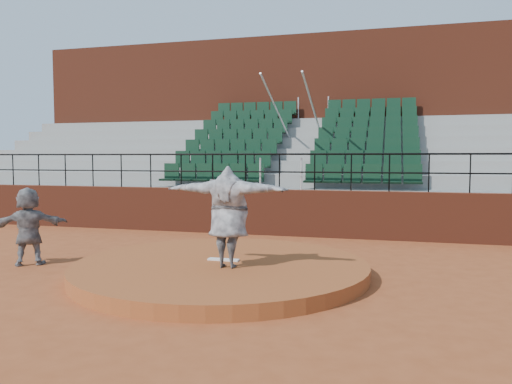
% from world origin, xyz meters
% --- Properties ---
extents(ground, '(90.00, 90.00, 0.00)m').
position_xyz_m(ground, '(0.00, 0.00, 0.00)').
color(ground, '#974722').
rests_on(ground, ground).
extents(pitchers_mound, '(5.50, 5.50, 0.25)m').
position_xyz_m(pitchers_mound, '(0.00, 0.00, 0.12)').
color(pitchers_mound, '#994A22').
rests_on(pitchers_mound, ground).
extents(pitching_rubber, '(0.60, 0.15, 0.03)m').
position_xyz_m(pitching_rubber, '(0.00, 0.15, 0.27)').
color(pitching_rubber, white).
rests_on(pitching_rubber, pitchers_mound).
extents(boundary_wall, '(24.00, 0.30, 1.30)m').
position_xyz_m(boundary_wall, '(0.00, 5.00, 0.65)').
color(boundary_wall, maroon).
rests_on(boundary_wall, ground).
extents(wall_railing, '(24.04, 0.05, 1.03)m').
position_xyz_m(wall_railing, '(0.00, 5.00, 2.03)').
color(wall_railing, black).
rests_on(wall_railing, boundary_wall).
extents(seating_deck, '(24.00, 5.97, 4.63)m').
position_xyz_m(seating_deck, '(0.00, 8.65, 1.44)').
color(seating_deck, gray).
rests_on(seating_deck, ground).
extents(press_box_facade, '(24.00, 3.00, 7.10)m').
position_xyz_m(press_box_facade, '(0.00, 12.60, 3.55)').
color(press_box_facade, maroon).
rests_on(press_box_facade, ground).
extents(pitcher, '(2.23, 0.62, 1.81)m').
position_xyz_m(pitcher, '(0.27, -0.37, 1.15)').
color(pitcher, black).
rests_on(pitcher, pitchers_mound).
extents(fielder, '(1.51, 1.19, 1.60)m').
position_xyz_m(fielder, '(-4.10, -0.19, 0.80)').
color(fielder, black).
rests_on(fielder, ground).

